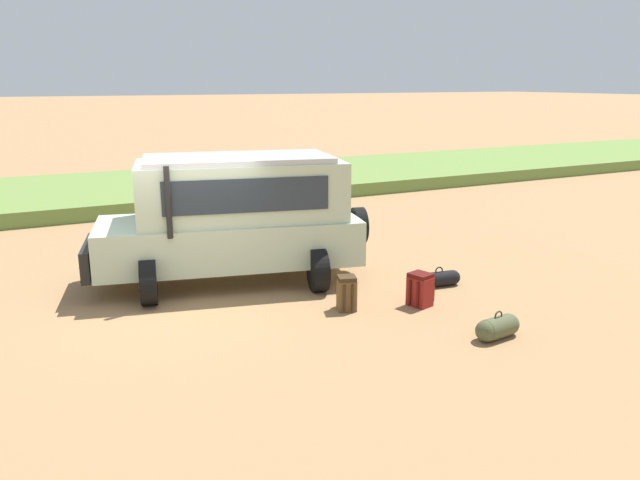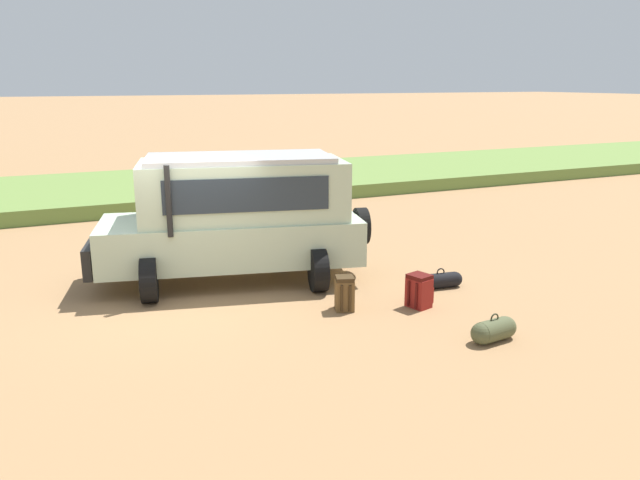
{
  "view_description": "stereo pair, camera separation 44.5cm",
  "coord_description": "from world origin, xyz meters",
  "views": [
    {
      "loc": [
        -2.68,
        -10.56,
        3.8
      ],
      "look_at": [
        2.27,
        -0.81,
        1.0
      ],
      "focal_mm": 35.0,
      "sensor_mm": 36.0,
      "label": 1
    },
    {
      "loc": [
        -2.28,
        -10.76,
        3.8
      ],
      "look_at": [
        2.27,
        -0.81,
        1.0
      ],
      "focal_mm": 35.0,
      "sensor_mm": 36.0,
      "label": 2
    }
  ],
  "objects": [
    {
      "name": "safari_vehicle",
      "position": [
        1.13,
        0.55,
        1.29
      ],
      "size": [
        5.48,
        3.42,
        2.44
      ],
      "color": "#B2C6A8",
      "rests_on": "ground_plane"
    },
    {
      "name": "backpack_beside_front_wheel",
      "position": [
        2.27,
        -1.81,
        0.29
      ],
      "size": [
        0.38,
        0.44,
        0.6
      ],
      "color": "brown",
      "rests_on": "ground_plane"
    },
    {
      "name": "ground_plane",
      "position": [
        0.0,
        0.0,
        0.0
      ],
      "size": [
        320.0,
        320.0,
        0.0
      ],
      "primitive_type": "plane",
      "color": "#9E754C"
    },
    {
      "name": "grass_bank",
      "position": [
        0.0,
        10.8,
        0.22
      ],
      "size": [
        120.0,
        7.0,
        0.44
      ],
      "color": "olive",
      "rests_on": "ground_plane"
    },
    {
      "name": "backpack_cluster_center",
      "position": [
        3.51,
        -2.21,
        0.29
      ],
      "size": [
        0.47,
        0.45,
        0.59
      ],
      "color": "maroon",
      "rests_on": "ground_plane"
    },
    {
      "name": "duffel_bag_low_black_case",
      "position": [
        3.72,
        -3.92,
        0.17
      ],
      "size": [
        0.82,
        0.39,
        0.44
      ],
      "color": "#4C5133",
      "rests_on": "ground_plane"
    },
    {
      "name": "duffel_bag_soft_canvas",
      "position": [
        4.44,
        -1.52,
        0.14
      ],
      "size": [
        0.9,
        0.36,
        0.39
      ],
      "color": "black",
      "rests_on": "ground_plane"
    }
  ]
}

